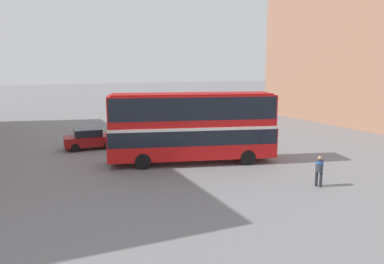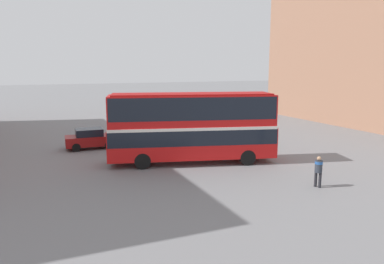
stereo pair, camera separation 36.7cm
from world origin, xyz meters
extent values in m
plane|color=slate|center=(0.00, 0.00, 0.00)|extent=(240.00, 240.00, 0.00)
cube|color=red|center=(-0.64, -0.85, 1.46)|extent=(11.46, 5.42, 2.04)
cube|color=red|center=(-0.64, -0.85, 3.56)|extent=(11.28, 5.31, 2.16)
cube|color=black|center=(-0.64, -0.85, 1.92)|extent=(11.36, 5.42, 1.00)
cube|color=black|center=(-0.64, -0.85, 3.82)|extent=(11.13, 5.29, 1.48)
cube|color=silver|center=(-0.64, -0.85, 2.51)|extent=(11.36, 5.42, 0.20)
cube|color=#A91111|center=(-0.64, -0.85, 4.69)|extent=(10.75, 5.00, 0.10)
cylinder|color=black|center=(3.11, -0.68, 0.52)|extent=(1.09, 0.56, 1.05)
cylinder|color=black|center=(2.51, -2.90, 0.52)|extent=(1.09, 0.56, 1.05)
cylinder|color=black|center=(-3.57, 1.15, 0.52)|extent=(1.09, 0.56, 1.05)
cylinder|color=black|center=(-4.18, -1.08, 0.52)|extent=(1.09, 0.56, 1.05)
cylinder|color=#232328|center=(3.64, -8.48, 0.42)|extent=(0.16, 0.16, 0.83)
cylinder|color=#232328|center=(3.57, -8.24, 0.42)|extent=(0.16, 0.16, 0.83)
cylinder|color=#2D333D|center=(3.60, -8.36, 1.16)|extent=(0.50, 0.50, 0.66)
cylinder|color=#28569E|center=(3.60, -8.36, 1.37)|extent=(0.53, 0.53, 0.15)
sphere|color=tan|center=(3.60, -8.36, 1.61)|extent=(0.23, 0.23, 0.23)
cube|color=maroon|center=(-6.26, 6.49, 0.66)|extent=(4.09, 2.04, 0.76)
cube|color=black|center=(-6.42, 6.50, 1.33)|extent=(2.16, 1.76, 0.57)
cylinder|color=black|center=(-4.98, 7.27, 0.33)|extent=(0.67, 0.25, 0.66)
cylinder|color=black|center=(-5.06, 5.60, 0.33)|extent=(0.67, 0.25, 0.66)
cylinder|color=black|center=(-7.46, 7.39, 0.33)|extent=(0.67, 0.25, 0.66)
cylinder|color=black|center=(-7.54, 5.71, 0.33)|extent=(0.67, 0.25, 0.66)
camera|label=1|loc=(-10.75, -23.53, 6.53)|focal=35.00mm
camera|label=2|loc=(-10.42, -23.67, 6.53)|focal=35.00mm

